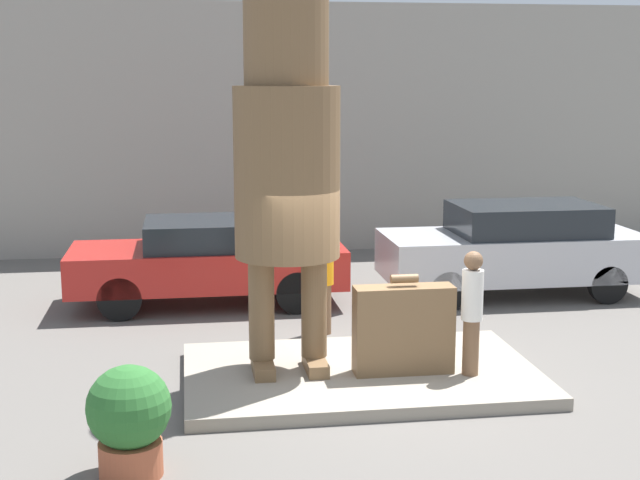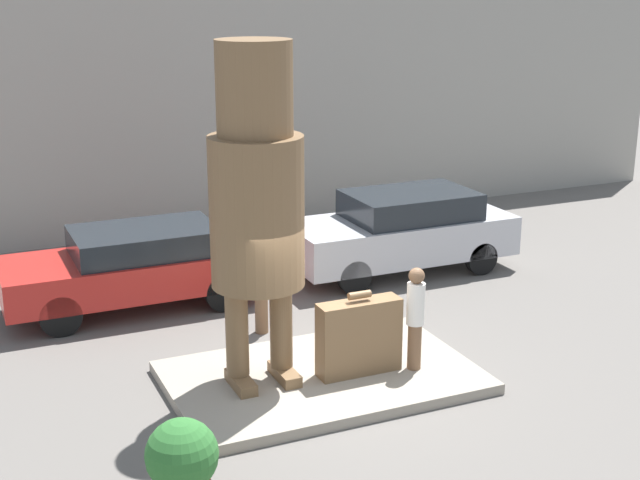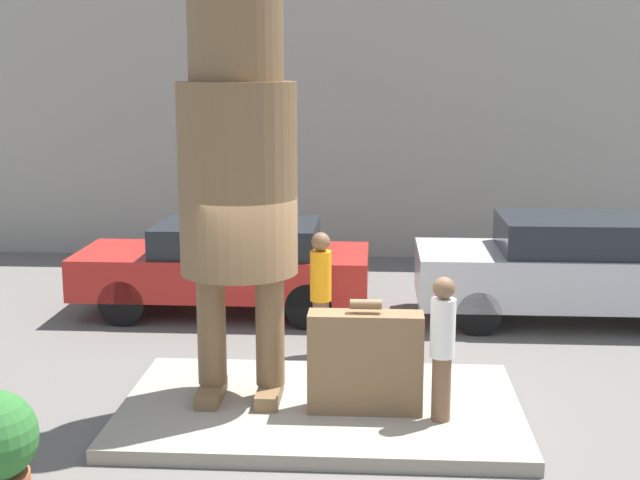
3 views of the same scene
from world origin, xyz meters
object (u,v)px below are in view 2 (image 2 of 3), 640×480
object	(u,v)px
tourist	(415,314)
planter_pot	(182,463)
statue_figure	(256,190)
giant_suitcase	(359,337)
worker_hivis	(261,280)
parked_car_red	(136,265)
parked_car_silver	(402,230)

from	to	relation	value
tourist	planter_pot	bearing A→B (deg)	-154.38
statue_figure	giant_suitcase	bearing A→B (deg)	-13.31
tourist	worker_hivis	world-z (taller)	tourist
giant_suitcase	planter_pot	world-z (taller)	giant_suitcase
statue_figure	tourist	xyz separation A→B (m)	(2.26, -0.55, -1.98)
giant_suitcase	tourist	xyz separation A→B (m)	(0.82, -0.21, 0.30)
statue_figure	tourist	world-z (taller)	statue_figure
tourist	giant_suitcase	bearing A→B (deg)	165.48
planter_pot	worker_hivis	distance (m)	5.31
parked_car_red	parked_car_silver	bearing A→B (deg)	178.70
worker_hivis	parked_car_silver	bearing A→B (deg)	27.19
tourist	parked_car_silver	distance (m)	5.10
parked_car_silver	parked_car_red	bearing A→B (deg)	-1.30
statue_figure	worker_hivis	distance (m)	3.03
parked_car_silver	statue_figure	bearing A→B (deg)	41.31
statue_figure	giant_suitcase	xyz separation A→B (m)	(1.43, -0.34, -2.29)
worker_hivis	giant_suitcase	bearing A→B (deg)	-75.01
giant_suitcase	planter_pot	xyz separation A→B (m)	(-3.29, -2.18, -0.12)
parked_car_silver	worker_hivis	bearing A→B (deg)	27.19
giant_suitcase	tourist	distance (m)	0.90
statue_figure	worker_hivis	world-z (taller)	statue_figure
parked_car_red	giant_suitcase	bearing A→B (deg)	117.12
planter_pot	giant_suitcase	bearing A→B (deg)	33.60
giant_suitcase	parked_car_red	size ratio (longest dim) A/B	0.28
parked_car_red	parked_car_silver	xyz separation A→B (m)	(5.41, -0.12, 0.06)
giant_suitcase	worker_hivis	xyz separation A→B (m)	(-0.64, 2.41, 0.22)
statue_figure	parked_car_red	distance (m)	4.76
giant_suitcase	statue_figure	bearing A→B (deg)	166.69
parked_car_silver	planter_pot	world-z (taller)	parked_car_silver
parked_car_silver	worker_hivis	world-z (taller)	worker_hivis
giant_suitcase	parked_car_silver	distance (m)	5.35
parked_car_silver	worker_hivis	distance (m)	4.23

